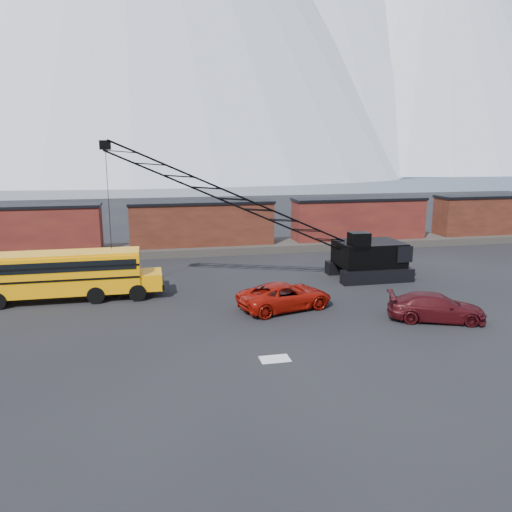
{
  "coord_description": "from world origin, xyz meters",
  "views": [
    {
      "loc": [
        -5.03,
        -25.17,
        9.61
      ],
      "look_at": [
        1.59,
        5.16,
        3.0
      ],
      "focal_mm": 35.0,
      "sensor_mm": 36.0,
      "label": 1
    }
  ],
  "objects": [
    {
      "name": "boxcar_east_near",
      "position": [
        16.0,
        22.0,
        2.76
      ],
      "size": [
        13.7,
        3.1,
        4.17
      ],
      "color": "#431313",
      "rests_on": "gravel_berm"
    },
    {
      "name": "school_bus",
      "position": [
        -10.35,
        8.0,
        1.79
      ],
      "size": [
        11.65,
        2.65,
        3.19
      ],
      "color": "orange",
      "rests_on": "ground"
    },
    {
      "name": "crawler_crane",
      "position": [
        2.34,
        9.17,
        5.6
      ],
      "size": [
        22.08,
        4.2,
        10.42
      ],
      "color": "black",
      "rests_on": "ground"
    },
    {
      "name": "maroon_suv",
      "position": [
        10.91,
        -0.67,
        0.79
      ],
      "size": [
        5.84,
        3.94,
        1.57
      ],
      "primitive_type": "imported",
      "rotation": [
        0.0,
        0.0,
        1.22
      ],
      "color": "#3F0B0F",
      "rests_on": "ground"
    },
    {
      "name": "boxcar_west_near",
      "position": [
        -16.0,
        22.0,
        2.76
      ],
      "size": [
        13.7,
        3.1,
        4.17
      ],
      "color": "#431313",
      "rests_on": "gravel_berm"
    },
    {
      "name": "boxcar_mid",
      "position": [
        0.0,
        22.0,
        2.76
      ],
      "size": [
        13.7,
        3.1,
        4.17
      ],
      "color": "#592519",
      "rests_on": "gravel_berm"
    },
    {
      "name": "snow_patch",
      "position": [
        0.5,
        -4.0,
        0.01
      ],
      "size": [
        1.4,
        0.9,
        0.02
      ],
      "primitive_type": "cube",
      "color": "silver",
      "rests_on": "ground"
    },
    {
      "name": "gravel_berm",
      "position": [
        0.0,
        22.0,
        0.35
      ],
      "size": [
        120.0,
        5.0,
        0.7
      ],
      "primitive_type": "cube",
      "color": "#454039",
      "rests_on": "ground"
    },
    {
      "name": "red_pickup",
      "position": [
        3.01,
        3.24,
        0.82
      ],
      "size": [
        6.41,
        4.16,
        1.64
      ],
      "primitive_type": "imported",
      "rotation": [
        0.0,
        0.0,
        1.83
      ],
      "color": "#961007",
      "rests_on": "ground"
    },
    {
      "name": "boxcar_east_far",
      "position": [
        32.0,
        22.0,
        2.76
      ],
      "size": [
        13.7,
        3.1,
        4.17
      ],
      "color": "#592519",
      "rests_on": "gravel_berm"
    },
    {
      "name": "ground",
      "position": [
        0.0,
        0.0,
        0.0
      ],
      "size": [
        160.0,
        160.0,
        0.0
      ],
      "primitive_type": "plane",
      "color": "black",
      "rests_on": "ground"
    }
  ]
}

